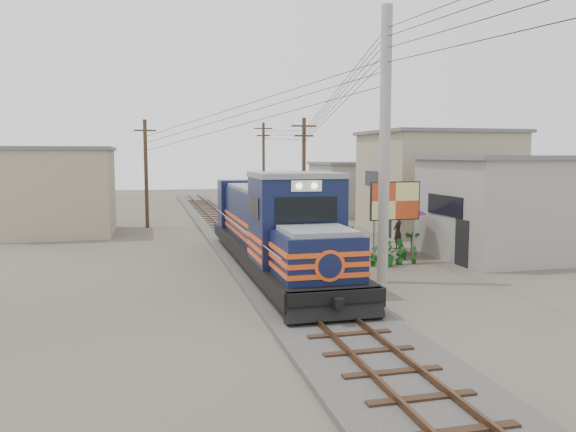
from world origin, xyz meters
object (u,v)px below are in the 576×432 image
object	(u,v)px
market_umbrella	(402,208)
locomotive	(273,229)
vendor	(398,232)
billboard	(395,203)

from	to	relation	value
market_umbrella	locomotive	bearing A→B (deg)	-163.70
vendor	locomotive	bearing A→B (deg)	-8.91
market_umbrella	vendor	xyz separation A→B (m)	(0.63, 1.77, -1.38)
locomotive	billboard	bearing A→B (deg)	2.95
locomotive	vendor	bearing A→B (deg)	27.06
locomotive	billboard	distance (m)	5.57
billboard	vendor	world-z (taller)	billboard
billboard	market_umbrella	distance (m)	2.04
billboard	market_umbrella	bearing A→B (deg)	54.15
locomotive	vendor	distance (m)	8.19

